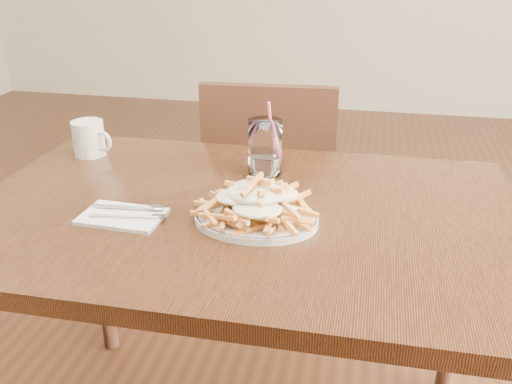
% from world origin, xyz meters
% --- Properties ---
extents(table, '(1.20, 0.80, 0.75)m').
position_xyz_m(table, '(0.00, 0.00, 0.67)').
color(table, black).
rests_on(table, ground).
extents(chair_far, '(0.44, 0.44, 0.90)m').
position_xyz_m(chair_far, '(-0.05, 0.63, 0.51)').
color(chair_far, black).
rests_on(chair_far, ground).
extents(fries_plate, '(0.29, 0.26, 0.02)m').
position_xyz_m(fries_plate, '(0.05, -0.06, 0.76)').
color(fries_plate, silver).
rests_on(fries_plate, table).
extents(loaded_fries, '(0.28, 0.25, 0.07)m').
position_xyz_m(loaded_fries, '(0.05, -0.06, 0.81)').
color(loaded_fries, '#DF9344').
rests_on(loaded_fries, fries_plate).
extents(napkin, '(0.18, 0.12, 0.01)m').
position_xyz_m(napkin, '(-0.23, -0.10, 0.75)').
color(napkin, silver).
rests_on(napkin, table).
extents(cutlery, '(0.19, 0.08, 0.01)m').
position_xyz_m(cutlery, '(-0.23, -0.10, 0.76)').
color(cutlery, silver).
rests_on(cutlery, napkin).
extents(water_glass, '(0.08, 0.08, 0.19)m').
position_xyz_m(water_glass, '(0.01, 0.21, 0.81)').
color(water_glass, white).
rests_on(water_glass, table).
extents(coffee_mug, '(0.12, 0.09, 0.09)m').
position_xyz_m(coffee_mug, '(-0.48, 0.24, 0.80)').
color(coffee_mug, silver).
rests_on(coffee_mug, table).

